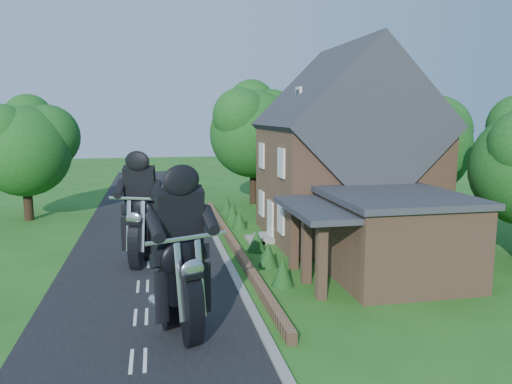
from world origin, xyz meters
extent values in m
plane|color=#215A19|center=(0.00, 0.00, 0.00)|extent=(120.00, 120.00, 0.00)
cube|color=black|center=(0.00, 0.00, 0.01)|extent=(7.00, 80.00, 0.02)
cube|color=gray|center=(3.65, 0.00, 0.06)|extent=(0.30, 80.00, 0.12)
cube|color=#876045|center=(4.30, 5.00, 0.20)|extent=(0.30, 22.00, 0.40)
cube|color=#876045|center=(10.50, 6.00, 3.00)|extent=(8.00, 8.00, 6.00)
cube|color=#2A2C33|center=(10.50, 6.00, 6.00)|extent=(8.48, 8.64, 8.48)
cube|color=#876045|center=(12.50, 6.00, 9.20)|extent=(0.60, 0.90, 1.60)
cube|color=white|center=(7.90, 6.00, 7.50)|extent=(0.12, 0.80, 0.90)
cube|color=black|center=(7.84, 6.00, 7.50)|extent=(0.04, 0.55, 0.65)
cube|color=white|center=(6.44, 6.00, 1.05)|extent=(0.10, 1.10, 2.10)
cube|color=gray|center=(6.10, 6.00, 0.15)|extent=(0.80, 1.60, 0.30)
cube|color=gray|center=(5.60, 6.00, 0.07)|extent=(0.80, 1.60, 0.15)
cube|color=white|center=(6.44, 3.80, 1.60)|extent=(0.10, 1.10, 1.40)
cube|color=black|center=(6.42, 3.80, 1.60)|extent=(0.04, 0.92, 1.22)
cube|color=white|center=(6.44, 8.20, 1.60)|extent=(0.10, 1.10, 1.40)
cube|color=black|center=(6.42, 8.20, 1.60)|extent=(0.04, 0.92, 1.22)
cube|color=white|center=(6.44, 3.80, 4.30)|extent=(0.10, 1.10, 1.40)
cube|color=black|center=(6.42, 3.80, 4.30)|extent=(0.04, 0.92, 1.22)
cube|color=white|center=(6.44, 8.20, 4.30)|extent=(0.10, 1.10, 1.40)
cube|color=black|center=(6.42, 8.20, 4.30)|extent=(0.04, 0.92, 1.22)
cube|color=#876045|center=(10.00, -0.80, 1.60)|extent=(5.00, 5.60, 3.20)
cube|color=#2A2C33|center=(10.00, -0.80, 3.32)|extent=(5.30, 5.94, 0.24)
cube|color=#2A2C33|center=(6.90, -0.80, 2.95)|extent=(2.60, 5.32, 0.22)
cube|color=#876045|center=(6.30, -2.60, 1.40)|extent=(0.35, 0.35, 2.80)
cube|color=#876045|center=(6.30, -0.80, 1.40)|extent=(0.35, 0.35, 2.80)
cube|color=#876045|center=(6.30, 1.00, 1.40)|extent=(0.35, 0.35, 2.80)
cylinder|color=black|center=(16.50, 8.50, 1.50)|extent=(0.56, 0.56, 3.00)
sphere|color=#144815|center=(16.50, 8.50, 4.65)|extent=(6.00, 6.00, 6.00)
sphere|color=#144815|center=(17.85, 9.10, 5.55)|extent=(4.32, 4.32, 4.32)
sphere|color=#144815|center=(15.45, 7.60, 5.85)|extent=(3.72, 3.72, 3.72)
sphere|color=#144815|center=(16.60, 9.70, 6.75)|extent=(3.30, 3.30, 3.30)
cylinder|color=black|center=(14.00, 16.00, 1.80)|extent=(0.56, 0.56, 3.60)
sphere|color=#144815|center=(14.00, 16.00, 5.58)|extent=(7.20, 7.20, 7.20)
sphere|color=#144815|center=(15.62, 16.72, 6.66)|extent=(5.18, 5.18, 5.18)
sphere|color=#144815|center=(12.74, 14.92, 7.02)|extent=(4.46, 4.46, 4.46)
sphere|color=#144815|center=(14.10, 17.44, 8.10)|extent=(3.96, 3.96, 3.96)
cylinder|color=black|center=(8.00, 17.00, 1.70)|extent=(0.56, 0.56, 3.40)
sphere|color=#144815|center=(8.00, 17.00, 5.16)|extent=(6.40, 6.40, 6.40)
sphere|color=#144815|center=(9.44, 17.64, 6.12)|extent=(4.61, 4.61, 4.61)
sphere|color=#144815|center=(6.88, 16.04, 6.44)|extent=(3.97, 3.97, 3.97)
sphere|color=#144815|center=(8.10, 18.28, 7.40)|extent=(3.52, 3.52, 3.52)
cylinder|color=black|center=(-7.00, 14.00, 1.40)|extent=(0.56, 0.56, 2.80)
sphere|color=#144815|center=(-7.00, 14.00, 4.34)|extent=(5.60, 5.60, 5.60)
sphere|color=#144815|center=(-5.74, 14.56, 5.18)|extent=(4.03, 4.03, 4.03)
sphere|color=#144815|center=(-7.98, 13.16, 5.46)|extent=(3.47, 3.47, 3.47)
sphere|color=#144815|center=(-6.90, 15.12, 6.30)|extent=(3.08, 3.08, 3.08)
cone|color=#133E15|center=(5.30, -1.00, 0.55)|extent=(0.90, 0.90, 1.10)
cone|color=#133E15|center=(5.30, 1.50, 0.55)|extent=(0.90, 0.90, 1.10)
cone|color=#133E15|center=(5.30, 4.00, 0.55)|extent=(0.90, 0.90, 1.10)
cone|color=#133E15|center=(5.30, 9.00, 0.55)|extent=(0.90, 0.90, 1.10)
cone|color=#133E15|center=(5.30, 11.50, 0.55)|extent=(0.90, 0.90, 1.10)
cone|color=#133E15|center=(5.30, 14.00, 0.55)|extent=(0.90, 0.90, 1.10)
camera|label=1|loc=(0.60, -18.91, 6.55)|focal=35.00mm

